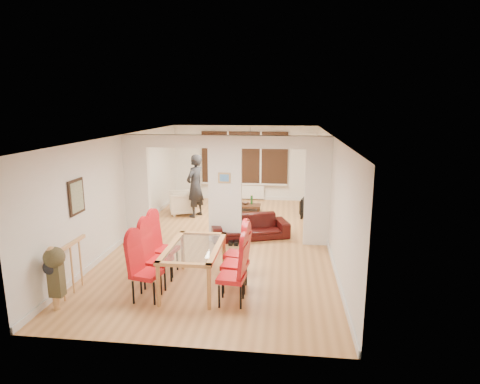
% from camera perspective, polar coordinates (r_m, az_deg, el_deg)
% --- Properties ---
extents(floor, '(5.00, 9.00, 0.01)m').
position_cam_1_polar(floor, '(10.03, -2.08, -6.90)').
color(floor, '#BF844D').
rests_on(floor, ground).
extents(room_walls, '(5.00, 9.00, 2.60)m').
position_cam_1_polar(room_walls, '(9.68, -2.14, 0.38)').
color(room_walls, silver).
rests_on(room_walls, floor).
extents(divider_wall, '(5.00, 0.18, 2.60)m').
position_cam_1_polar(divider_wall, '(9.68, -2.14, 0.38)').
color(divider_wall, white).
rests_on(divider_wall, floor).
extents(bay_window_blinds, '(3.00, 0.08, 1.80)m').
position_cam_1_polar(bay_window_blinds, '(13.99, 0.63, 4.93)').
color(bay_window_blinds, black).
rests_on(bay_window_blinds, room_walls).
extents(radiator, '(1.40, 0.08, 0.50)m').
position_cam_1_polar(radiator, '(14.16, 0.60, 0.09)').
color(radiator, white).
rests_on(radiator, floor).
extents(pendant_light, '(0.36, 0.36, 0.36)m').
position_cam_1_polar(pendant_light, '(12.76, 1.44, 7.15)').
color(pendant_light, orange).
rests_on(pendant_light, room_walls).
extents(stair_newel, '(0.40, 1.20, 1.10)m').
position_cam_1_polar(stair_newel, '(7.70, -23.01, -9.66)').
color(stair_newel, tan).
rests_on(stair_newel, floor).
extents(wall_poster, '(0.04, 0.52, 0.67)m').
position_cam_1_polar(wall_poster, '(8.17, -22.24, -0.63)').
color(wall_poster, gray).
rests_on(wall_poster, room_walls).
extents(pillar_photo, '(0.30, 0.03, 0.25)m').
position_cam_1_polar(pillar_photo, '(9.53, -2.24, 2.03)').
color(pillar_photo, '#4C8CD8').
rests_on(pillar_photo, divider_wall).
extents(dining_table, '(0.95, 1.69, 0.79)m').
position_cam_1_polar(dining_table, '(7.52, -6.50, -10.48)').
color(dining_table, '#B97D44').
rests_on(dining_table, floor).
extents(dining_chair_la, '(0.53, 0.53, 1.11)m').
position_cam_1_polar(dining_chair_la, '(7.14, -13.17, -10.62)').
color(dining_chair_la, red).
rests_on(dining_chair_la, floor).
extents(dining_chair_lb, '(0.53, 0.53, 1.15)m').
position_cam_1_polar(dining_chair_lb, '(7.61, -11.69, -8.94)').
color(dining_chair_lb, red).
rests_on(dining_chair_lb, floor).
extents(dining_chair_lc, '(0.54, 0.54, 1.15)m').
position_cam_1_polar(dining_chair_lc, '(8.11, -10.67, -7.53)').
color(dining_chair_lc, red).
rests_on(dining_chair_lc, floor).
extents(dining_chair_ra, '(0.48, 0.48, 1.10)m').
position_cam_1_polar(dining_chair_ra, '(6.84, -1.25, -11.42)').
color(dining_chair_ra, red).
rests_on(dining_chair_ra, floor).
extents(dining_chair_rb, '(0.50, 0.50, 1.12)m').
position_cam_1_polar(dining_chair_rb, '(7.31, -0.72, -9.69)').
color(dining_chair_rb, red).
rests_on(dining_chair_rb, floor).
extents(dining_chair_rc, '(0.48, 0.48, 1.01)m').
position_cam_1_polar(dining_chair_rc, '(7.91, -0.59, -8.37)').
color(dining_chair_rc, red).
rests_on(dining_chair_rc, floor).
extents(sofa, '(2.09, 1.35, 0.57)m').
position_cam_1_polar(sofa, '(10.16, 1.32, -4.95)').
color(sofa, black).
rests_on(sofa, floor).
extents(armchair, '(0.97, 0.98, 0.70)m').
position_cam_1_polar(armchair, '(12.44, -8.21, -1.52)').
color(armchair, '#F2E4CD').
rests_on(armchair, floor).
extents(person, '(0.80, 0.68, 1.88)m').
position_cam_1_polar(person, '(11.99, -6.39, 0.87)').
color(person, black).
rests_on(person, floor).
extents(television, '(1.03, 0.37, 0.59)m').
position_cam_1_polar(television, '(12.38, 8.73, -1.87)').
color(television, black).
rests_on(television, floor).
extents(coffee_table, '(1.03, 0.61, 0.22)m').
position_cam_1_polar(coffee_table, '(12.62, 0.69, -2.31)').
color(coffee_table, '#361E12').
rests_on(coffee_table, floor).
extents(bottle, '(0.07, 0.07, 0.29)m').
position_cam_1_polar(bottle, '(12.64, 1.67, -1.10)').
color(bottle, '#143F19').
rests_on(bottle, coffee_table).
extents(bowl, '(0.23, 0.23, 0.06)m').
position_cam_1_polar(bowl, '(12.67, 0.76, -1.60)').
color(bowl, '#361E12').
rests_on(bowl, coffee_table).
extents(shoes, '(0.23, 0.25, 0.10)m').
position_cam_1_polar(shoes, '(9.74, -0.89, -7.19)').
color(shoes, black).
rests_on(shoes, floor).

